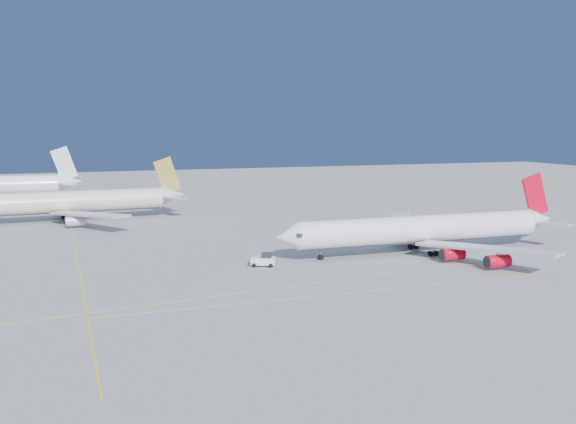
# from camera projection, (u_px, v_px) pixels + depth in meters

# --- Properties ---
(ground) EXTENTS (500.00, 500.00, 0.00)m
(ground) POSITION_uv_depth(u_px,v_px,m) (333.00, 271.00, 107.22)
(ground) COLOR slate
(ground) RESTS_ON ground
(taxiway_lines) EXTENTS (118.86, 140.00, 0.02)m
(taxiway_lines) POSITION_uv_depth(u_px,v_px,m) (238.00, 269.00, 108.15)
(taxiway_lines) COLOR #D4B90B
(taxiway_lines) RESTS_ON ground
(airliner_virgin) EXTENTS (59.51, 53.59, 14.71)m
(airliner_virgin) POSITION_uv_depth(u_px,v_px,m) (426.00, 229.00, 122.10)
(airliner_virgin) COLOR white
(airliner_virgin) RESTS_ON ground
(airliner_etihad) EXTENTS (60.78, 56.07, 15.86)m
(airliner_etihad) POSITION_uv_depth(u_px,v_px,m) (68.00, 202.00, 161.85)
(airliner_etihad) COLOR beige
(airliner_etihad) RESTS_ON ground
(pushback_tug) EXTENTS (4.60, 3.79, 2.32)m
(pushback_tug) POSITION_uv_depth(u_px,v_px,m) (264.00, 260.00, 110.48)
(pushback_tug) COLOR white
(pushback_tug) RESTS_ON ground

